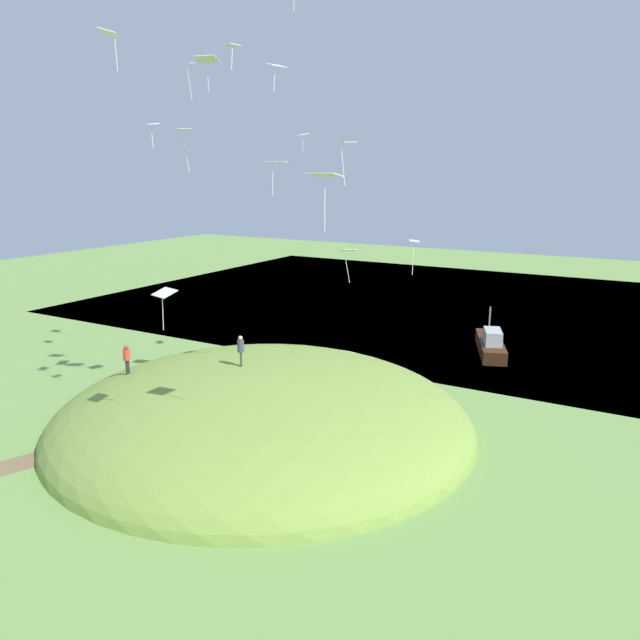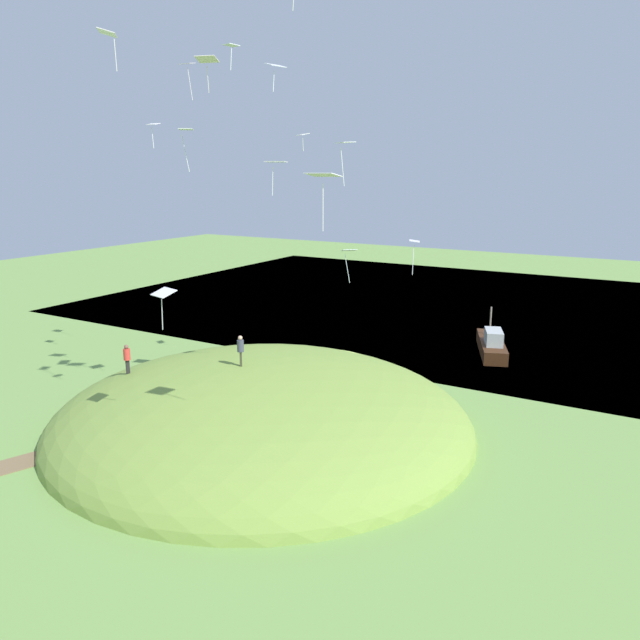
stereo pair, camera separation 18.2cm
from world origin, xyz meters
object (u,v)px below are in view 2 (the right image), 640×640
at_px(person_with_child, 127,355).
at_px(kite_0, 275,66).
at_px(kite_10, 207,60).
at_px(kite_5, 345,145).
at_px(kite_14, 276,163).
at_px(boat_on_lake, 492,344).
at_px(person_near_shore, 240,347).
at_px(kite_11, 187,66).
at_px(kite_12, 108,34).
at_px(kite_3, 349,253).
at_px(kite_9, 414,243).
at_px(kite_2, 231,47).
at_px(kite_1, 186,132).
at_px(kite_15, 323,177).
at_px(kite_8, 303,135).
at_px(kite_6, 153,126).
at_px(kite_13, 164,294).

height_order(person_with_child, kite_0, kite_0).
distance_m(kite_0, kite_10, 4.59).
bearing_deg(kite_5, kite_14, -114.17).
distance_m(boat_on_lake, kite_14, 25.05).
bearing_deg(person_near_shore, kite_11, 15.21).
relative_size(person_near_shore, kite_11, 0.79).
xyz_separation_m(person_near_shore, kite_12, (7.23, -0.86, 15.38)).
xyz_separation_m(person_near_shore, kite_3, (-6.19, 3.73, 4.99)).
height_order(person_with_child, kite_9, kite_9).
xyz_separation_m(kite_9, kite_11, (2.98, -14.57, 10.69)).
relative_size(kite_2, kite_10, 0.64).
xyz_separation_m(boat_on_lake, kite_9, (14.19, -1.54, 9.57)).
bearing_deg(kite_0, kite_10, -94.42).
distance_m(kite_1, kite_11, 8.22).
height_order(boat_on_lake, kite_15, kite_15).
height_order(kite_8, kite_15, kite_8).
relative_size(kite_8, kite_11, 0.48).
relative_size(kite_9, kite_12, 1.31).
bearing_deg(kite_8, kite_14, 12.48).
height_order(person_with_child, kite_3, kite_3).
distance_m(kite_6, kite_14, 9.35).
bearing_deg(kite_1, boat_on_lake, 152.60).
bearing_deg(boat_on_lake, person_near_shore, -42.37).
bearing_deg(kite_9, kite_3, -68.41).
height_order(kite_11, kite_13, kite_11).
bearing_deg(kite_12, kite_13, 100.76).
bearing_deg(kite_8, boat_on_lake, 147.14).
xyz_separation_m(kite_6, kite_13, (9.47, 9.45, -8.25)).
bearing_deg(kite_5, kite_9, 172.91).
relative_size(person_near_shore, kite_1, 0.80).
relative_size(kite_6, kite_12, 0.95).
bearing_deg(person_with_child, kite_5, -48.67).
xyz_separation_m(kite_9, kite_14, (4.70, -6.72, 4.65)).
distance_m(kite_3, kite_6, 14.75).
height_order(kite_0, kite_9, kite_0).
bearing_deg(kite_8, kite_11, -67.55).
height_order(boat_on_lake, kite_14, kite_14).
bearing_deg(kite_11, kite_12, 28.01).
bearing_deg(kite_9, kite_8, -88.87).
relative_size(kite_3, kite_13, 1.10).
height_order(person_with_child, kite_14, kite_14).
relative_size(kite_10, kite_13, 0.88).
distance_m(kite_0, kite_15, 10.06).
bearing_deg(kite_2, kite_0, 174.60).
xyz_separation_m(kite_12, kite_13, (-0.37, 1.92, -11.02)).
xyz_separation_m(kite_6, kite_11, (-2.06, 1.20, 3.70)).
bearing_deg(kite_2, kite_6, -119.00).
bearing_deg(kite_10, person_near_shore, 100.61).
bearing_deg(kite_5, kite_12, -44.14).
relative_size(kite_6, kite_8, 1.40).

